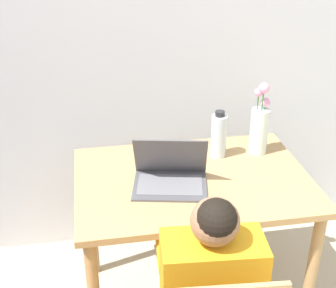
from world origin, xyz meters
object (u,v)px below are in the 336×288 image
object	(u,v)px
water_bottle	(219,135)
laptop	(170,173)
flower_vase	(260,126)
person_seated	(208,286)

from	to	relation	value
water_bottle	laptop	bearing A→B (deg)	-142.39
flower_vase	water_bottle	size ratio (longest dim) A/B	1.56
laptop	water_bottle	world-z (taller)	water_bottle
person_seated	flower_vase	bearing A→B (deg)	-115.83
person_seated	water_bottle	bearing A→B (deg)	-102.64
flower_vase	laptop	bearing A→B (deg)	-155.82
laptop	flower_vase	distance (m)	0.52
flower_vase	water_bottle	distance (m)	0.20
person_seated	water_bottle	distance (m)	0.78
person_seated	water_bottle	world-z (taller)	person_seated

